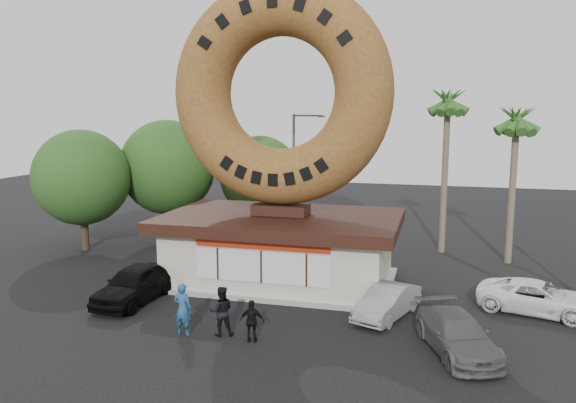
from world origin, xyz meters
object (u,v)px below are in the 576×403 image
(giant_donut, at_px, (281,93))
(car_silver, at_px, (387,302))
(car_black, at_px, (134,284))
(car_grey, at_px, (457,334))
(person_center, at_px, (221,311))
(person_right, at_px, (252,321))
(street_lamp, at_px, (296,168))
(donut_shop, at_px, (281,246))
(person_left, at_px, (183,309))
(car_white, at_px, (538,298))

(giant_donut, height_order, car_silver, giant_donut)
(car_black, xyz_separation_m, car_grey, (13.34, -1.74, -0.14))
(car_black, bearing_deg, person_center, -23.91)
(person_right, distance_m, car_black, 6.88)
(street_lamp, relative_size, car_silver, 2.07)
(giant_donut, bearing_deg, person_right, -82.16)
(donut_shop, height_order, giant_donut, giant_donut)
(person_left, distance_m, person_center, 1.43)
(person_center, bearing_deg, car_black, -49.06)
(person_left, height_order, person_right, person_left)
(car_white, bearing_deg, giant_donut, 98.33)
(street_lamp, height_order, car_grey, street_lamp)
(car_silver, distance_m, car_grey, 3.78)
(donut_shop, relative_size, car_grey, 2.49)
(person_center, distance_m, car_black, 5.61)
(giant_donut, xyz_separation_m, car_grey, (8.03, -6.25, -8.33))
(giant_donut, relative_size, person_right, 6.72)
(donut_shop, relative_size, street_lamp, 1.40)
(car_black, bearing_deg, car_silver, 7.61)
(car_silver, relative_size, car_white, 0.83)
(donut_shop, bearing_deg, car_silver, -32.83)
(person_right, bearing_deg, person_center, -19.65)
(giant_donut, distance_m, person_left, 10.95)
(car_grey, bearing_deg, car_silver, 112.76)
(street_lamp, distance_m, person_left, 17.64)
(donut_shop, relative_size, person_right, 7.26)
(person_right, distance_m, car_white, 11.84)
(person_left, xyz_separation_m, car_grey, (9.70, 1.04, -0.33))
(person_right, bearing_deg, giant_donut, -90.05)
(street_lamp, relative_size, person_left, 4.08)
(person_right, bearing_deg, street_lamp, -88.50)
(person_left, height_order, car_white, person_left)
(donut_shop, relative_size, car_silver, 2.90)
(person_center, bearing_deg, street_lamp, -107.51)
(giant_donut, distance_m, person_right, 11.00)
(donut_shop, xyz_separation_m, car_white, (11.31, -1.40, -1.12))
(donut_shop, relative_size, car_white, 2.39)
(car_silver, bearing_deg, person_center, -128.68)
(person_center, bearing_deg, donut_shop, -115.11)
(street_lamp, xyz_separation_m, person_center, (1.58, -16.98, -3.55))
(person_left, height_order, car_silver, person_left)
(person_left, relative_size, person_right, 1.27)
(person_left, bearing_deg, donut_shop, -99.61)
(giant_donut, xyz_separation_m, person_right, (1.00, -7.25, -8.21))
(donut_shop, xyz_separation_m, person_left, (-1.68, -7.27, -0.79))
(donut_shop, distance_m, giant_donut, 7.21)
(person_left, bearing_deg, street_lamp, -86.02)
(person_center, relative_size, car_grey, 0.41)
(giant_donut, height_order, person_left, giant_donut)
(car_white, bearing_deg, donut_shop, 98.41)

